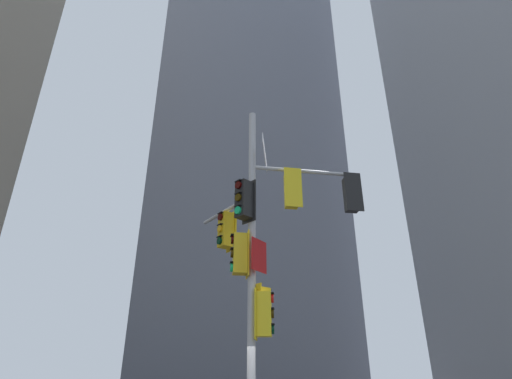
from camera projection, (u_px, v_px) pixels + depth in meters
The scene contains 2 objects.
building_mid_block at pixel (243, 164), 40.15m from camera, with size 15.49×15.49×42.13m, color slate.
signal_pole_assembly at pixel (265, 243), 10.42m from camera, with size 4.37×3.16×8.83m.
Camera 1 is at (-1.03, -9.79, 1.82)m, focal length 28.64 mm.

